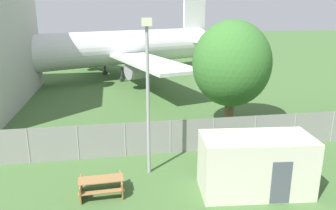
% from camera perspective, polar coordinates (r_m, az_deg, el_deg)
% --- Properties ---
extents(perimeter_fence, '(56.07, 0.07, 1.98)m').
position_cam_1_polar(perimeter_fence, '(18.63, 0.42, -5.57)').
color(perimeter_fence, gray).
rests_on(perimeter_fence, ground).
extents(airplane, '(36.76, 29.55, 11.57)m').
position_cam_1_polar(airplane, '(39.38, -11.15, 9.52)').
color(airplane, white).
rests_on(airplane, ground).
extents(portable_cabin, '(5.03, 2.70, 2.63)m').
position_cam_1_polar(portable_cabin, '(15.25, 15.00, -9.95)').
color(portable_cabin, beige).
rests_on(portable_cabin, ground).
extents(picnic_bench_near_cabin, '(2.01, 1.48, 0.76)m').
position_cam_1_polar(picnic_bench_near_cabin, '(15.17, -11.56, -13.40)').
color(picnic_bench_near_cabin, olive).
rests_on(picnic_bench_near_cabin, ground).
extents(tree_near_hangar, '(5.26, 5.26, 7.36)m').
position_cam_1_polar(tree_near_hangar, '(22.43, 11.01, 7.04)').
color(tree_near_hangar, brown).
rests_on(tree_near_hangar, ground).
extents(light_mast, '(0.44, 0.44, 7.57)m').
position_cam_1_polar(light_mast, '(15.37, -3.56, 3.96)').
color(light_mast, '#99999E').
rests_on(light_mast, ground).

